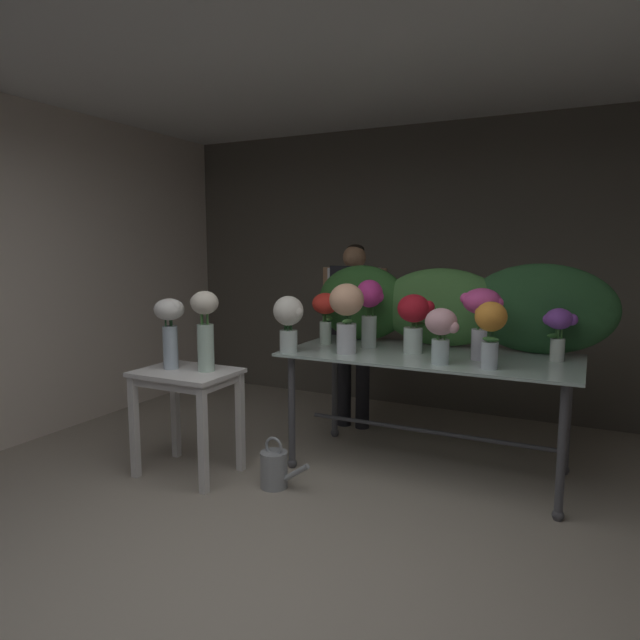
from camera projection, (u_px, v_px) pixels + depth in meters
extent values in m
plane|color=#9E9384|center=(372.00, 469.00, 3.97)|extent=(7.72, 7.72, 0.00)
cube|color=#5B564C|center=(439.00, 269.00, 5.35)|extent=(5.57, 0.12, 2.73)
cube|color=beige|center=(85.00, 271.00, 5.01)|extent=(0.12, 3.63, 2.73)
cube|color=silver|center=(377.00, 59.00, 3.60)|extent=(5.69, 3.63, 0.12)
cube|color=#AFC6BE|center=(429.00, 355.00, 3.83)|extent=(1.97, 0.93, 0.02)
cylinder|color=#4C4C51|center=(292.00, 412.00, 3.94)|extent=(0.05, 0.05, 0.82)
sphere|color=#4C4C51|center=(292.00, 463.00, 4.00)|extent=(0.07, 0.07, 0.07)
cylinder|color=#4C4C51|center=(562.00, 452.00, 3.17)|extent=(0.05, 0.05, 0.82)
sphere|color=#4C4C51|center=(558.00, 515.00, 3.22)|extent=(0.07, 0.07, 0.07)
cylinder|color=#4C4C51|center=(335.00, 388.00, 4.60)|extent=(0.05, 0.05, 0.82)
sphere|color=#4C4C51|center=(335.00, 433.00, 4.65)|extent=(0.07, 0.07, 0.07)
cylinder|color=#4C4C51|center=(567.00, 417.00, 3.82)|extent=(0.05, 0.05, 0.82)
sphere|color=#4C4C51|center=(564.00, 470.00, 3.87)|extent=(0.07, 0.07, 0.07)
cylinder|color=#4C4C51|center=(427.00, 431.00, 3.90)|extent=(1.77, 0.03, 0.03)
cube|color=white|center=(186.00, 373.00, 3.79)|extent=(0.66, 0.50, 0.03)
cube|color=white|center=(187.00, 379.00, 3.80)|extent=(0.60, 0.44, 0.06)
cube|color=white|center=(134.00, 427.00, 3.79)|extent=(0.05, 0.05, 0.71)
cube|color=white|center=(203.00, 440.00, 3.53)|extent=(0.05, 0.05, 0.71)
cube|color=white|center=(175.00, 411.00, 4.16)|extent=(0.05, 0.05, 0.71)
cube|color=white|center=(240.00, 422.00, 3.90)|extent=(0.05, 0.05, 0.71)
cylinder|color=#232328|center=(344.00, 378.00, 4.89)|extent=(0.12, 0.12, 0.85)
cylinder|color=#232328|center=(363.00, 380.00, 4.82)|extent=(0.12, 0.12, 0.85)
cube|color=silver|center=(354.00, 300.00, 4.76)|extent=(0.41, 0.22, 0.55)
cube|color=black|center=(349.00, 306.00, 4.66)|extent=(0.35, 0.02, 0.67)
cylinder|color=#936B4C|center=(328.00, 299.00, 4.87)|extent=(0.09, 0.09, 0.55)
cylinder|color=#936B4C|center=(381.00, 301.00, 4.65)|extent=(0.09, 0.09, 0.55)
sphere|color=#936B4C|center=(354.00, 257.00, 4.71)|extent=(0.20, 0.20, 0.20)
ellipsoid|color=black|center=(355.00, 250.00, 4.72)|extent=(0.15, 0.15, 0.09)
ellipsoid|color=#2D6028|center=(362.00, 303.00, 4.38)|extent=(0.75, 0.32, 0.59)
ellipsoid|color=#477F3D|center=(441.00, 307.00, 4.10)|extent=(0.95, 0.29, 0.58)
ellipsoid|color=#28562D|center=(540.00, 309.00, 3.80)|extent=(0.99, 0.23, 0.62)
cylinder|color=silver|center=(440.00, 352.00, 3.49)|extent=(0.11, 0.11, 0.16)
cylinder|color=#9EBCB2|center=(440.00, 359.00, 3.50)|extent=(0.10, 0.10, 0.07)
cylinder|color=#387033|center=(444.00, 347.00, 3.47)|extent=(0.01, 0.01, 0.21)
cylinder|color=#387033|center=(440.00, 346.00, 3.51)|extent=(0.01, 0.01, 0.21)
cylinder|color=#387033|center=(437.00, 346.00, 3.48)|extent=(0.01, 0.01, 0.21)
ellipsoid|color=#EFB2BC|center=(441.00, 322.00, 3.46)|extent=(0.20, 0.20, 0.17)
sphere|color=#EFB2BC|center=(453.00, 327.00, 3.41)|extent=(0.08, 0.08, 0.08)
cylinder|color=silver|center=(346.00, 338.00, 3.84)|extent=(0.14, 0.14, 0.21)
cylinder|color=#9EBCB2|center=(346.00, 347.00, 3.85)|extent=(0.13, 0.13, 0.09)
cylinder|color=#28562D|center=(351.00, 331.00, 3.82)|extent=(0.01, 0.01, 0.30)
cylinder|color=#28562D|center=(347.00, 330.00, 3.86)|extent=(0.01, 0.01, 0.30)
cylinder|color=#28562D|center=(343.00, 330.00, 3.84)|extent=(0.01, 0.01, 0.30)
cylinder|color=#28562D|center=(346.00, 331.00, 3.81)|extent=(0.01, 0.01, 0.30)
ellipsoid|color=#F4B78E|center=(347.00, 300.00, 3.80)|extent=(0.24, 0.24, 0.22)
ellipsoid|color=#477F3D|center=(347.00, 321.00, 3.79)|extent=(0.07, 0.11, 0.03)
cylinder|color=silver|center=(369.00, 332.00, 4.06)|extent=(0.11, 0.11, 0.23)
cylinder|color=#9EBCB2|center=(369.00, 340.00, 4.07)|extent=(0.10, 0.10, 0.10)
cylinder|color=#2D6028|center=(372.00, 324.00, 4.04)|extent=(0.01, 0.01, 0.33)
cylinder|color=#2D6028|center=(369.00, 324.00, 4.07)|extent=(0.01, 0.01, 0.33)
cylinder|color=#2D6028|center=(366.00, 324.00, 4.05)|extent=(0.01, 0.01, 0.33)
ellipsoid|color=#D1338E|center=(369.00, 294.00, 4.03)|extent=(0.20, 0.20, 0.20)
sphere|color=#D1338E|center=(360.00, 295.00, 4.06)|extent=(0.10, 0.10, 0.10)
sphere|color=#D1338E|center=(377.00, 297.00, 4.01)|extent=(0.10, 0.10, 0.10)
cylinder|color=silver|center=(489.00, 355.00, 3.35)|extent=(0.10, 0.10, 0.17)
cylinder|color=#9EBCB2|center=(489.00, 363.00, 3.36)|extent=(0.09, 0.09, 0.07)
cylinder|color=#28562D|center=(493.00, 347.00, 3.34)|extent=(0.01, 0.01, 0.26)
cylinder|color=#28562D|center=(488.00, 346.00, 3.37)|extent=(0.01, 0.01, 0.26)
cylinder|color=#28562D|center=(488.00, 347.00, 3.33)|extent=(0.01, 0.01, 0.26)
ellipsoid|color=orange|center=(491.00, 317.00, 3.32)|extent=(0.19, 0.19, 0.18)
sphere|color=orange|center=(480.00, 312.00, 3.34)|extent=(0.06, 0.06, 0.06)
ellipsoid|color=#387033|center=(491.00, 339.00, 3.31)|extent=(0.11, 0.06, 0.03)
cylinder|color=silver|center=(480.00, 345.00, 3.62)|extent=(0.12, 0.12, 0.20)
cylinder|color=#9EBCB2|center=(480.00, 353.00, 3.63)|extent=(0.11, 0.11, 0.08)
cylinder|color=#2D6028|center=(485.00, 334.00, 3.59)|extent=(0.01, 0.01, 0.32)
cylinder|color=#2D6028|center=(478.00, 333.00, 3.64)|extent=(0.01, 0.01, 0.32)
cylinder|color=#2D6028|center=(477.00, 334.00, 3.60)|extent=(0.01, 0.01, 0.32)
ellipsoid|color=#E54C9E|center=(482.00, 301.00, 3.58)|extent=(0.25, 0.25, 0.17)
sphere|color=#E54C9E|center=(466.00, 298.00, 3.60)|extent=(0.07, 0.07, 0.07)
sphere|color=#E54C9E|center=(498.00, 303.00, 3.53)|extent=(0.08, 0.08, 0.08)
cylinder|color=silver|center=(289.00, 341.00, 3.88)|extent=(0.12, 0.12, 0.16)
cylinder|color=#9EBCB2|center=(289.00, 347.00, 3.89)|extent=(0.11, 0.11, 0.07)
cylinder|color=#28562D|center=(291.00, 336.00, 3.87)|extent=(0.01, 0.01, 0.22)
cylinder|color=#28562D|center=(290.00, 335.00, 3.89)|extent=(0.01, 0.01, 0.22)
cylinder|color=#28562D|center=(285.00, 335.00, 3.89)|extent=(0.01, 0.01, 0.22)
cylinder|color=#28562D|center=(288.00, 336.00, 3.86)|extent=(0.01, 0.01, 0.22)
ellipsoid|color=white|center=(288.00, 311.00, 3.86)|extent=(0.21, 0.21, 0.21)
sphere|color=white|center=(283.00, 312.00, 3.90)|extent=(0.10, 0.10, 0.10)
sphere|color=white|center=(297.00, 312.00, 3.81)|extent=(0.08, 0.08, 0.08)
ellipsoid|color=#2D6028|center=(287.00, 326.00, 3.91)|extent=(0.10, 0.10, 0.03)
cylinder|color=silver|center=(413.00, 340.00, 3.86)|extent=(0.13, 0.13, 0.18)
cylinder|color=#9EBCB2|center=(413.00, 347.00, 3.86)|extent=(0.12, 0.12, 0.07)
cylinder|color=#477F3D|center=(416.00, 334.00, 3.85)|extent=(0.01, 0.01, 0.24)
cylinder|color=#477F3D|center=(413.00, 334.00, 3.87)|extent=(0.01, 0.01, 0.24)
cylinder|color=#477F3D|center=(411.00, 334.00, 3.84)|extent=(0.01, 0.01, 0.24)
ellipsoid|color=red|center=(414.00, 308.00, 3.83)|extent=(0.22, 0.22, 0.20)
sphere|color=red|center=(405.00, 311.00, 3.85)|extent=(0.08, 0.08, 0.08)
sphere|color=red|center=(429.00, 307.00, 3.81)|extent=(0.08, 0.08, 0.08)
ellipsoid|color=#2D6028|center=(419.00, 324.00, 3.86)|extent=(0.10, 0.10, 0.03)
cylinder|color=silver|center=(557.00, 350.00, 3.58)|extent=(0.09, 0.09, 0.15)
cylinder|color=#9EBCB2|center=(557.00, 356.00, 3.58)|extent=(0.08, 0.08, 0.06)
cylinder|color=#477F3D|center=(561.00, 343.00, 3.56)|extent=(0.01, 0.01, 0.23)
cylinder|color=#477F3D|center=(558.00, 342.00, 3.59)|extent=(0.01, 0.01, 0.23)
cylinder|color=#477F3D|center=(556.00, 342.00, 3.58)|extent=(0.01, 0.01, 0.23)
cylinder|color=#477F3D|center=(558.00, 343.00, 3.56)|extent=(0.01, 0.01, 0.23)
ellipsoid|color=purple|center=(559.00, 319.00, 3.55)|extent=(0.17, 0.17, 0.14)
sphere|color=purple|center=(549.00, 319.00, 3.58)|extent=(0.08, 0.08, 0.08)
sphere|color=purple|center=(572.00, 320.00, 3.53)|extent=(0.08, 0.08, 0.08)
ellipsoid|color=#2D6028|center=(553.00, 336.00, 3.55)|extent=(0.10, 0.10, 0.03)
cylinder|color=silver|center=(325.00, 333.00, 4.23)|extent=(0.09, 0.09, 0.17)
cylinder|color=#9EBCB2|center=(325.00, 339.00, 4.23)|extent=(0.08, 0.08, 0.07)
cylinder|color=#387033|center=(327.00, 326.00, 4.21)|extent=(0.01, 0.01, 0.25)
cylinder|color=#387033|center=(325.00, 326.00, 4.24)|extent=(0.01, 0.01, 0.25)
cylinder|color=#387033|center=(324.00, 326.00, 4.21)|extent=(0.01, 0.01, 0.25)
ellipsoid|color=red|center=(326.00, 304.00, 4.20)|extent=(0.20, 0.20, 0.16)
sphere|color=red|center=(319.00, 302.00, 4.22)|extent=(0.08, 0.08, 0.08)
sphere|color=red|center=(333.00, 302.00, 4.18)|extent=(0.07, 0.07, 0.07)
ellipsoid|color=#477F3D|center=(329.00, 319.00, 4.22)|extent=(0.05, 0.10, 0.03)
cylinder|color=silver|center=(170.00, 347.00, 3.83)|extent=(0.10, 0.10, 0.30)
cylinder|color=#9EBCB2|center=(171.00, 359.00, 3.84)|extent=(0.09, 0.09, 0.13)
cylinder|color=#28562D|center=(172.00, 342.00, 3.82)|extent=(0.01, 0.01, 0.36)
cylinder|color=#28562D|center=(171.00, 341.00, 3.85)|extent=(0.01, 0.01, 0.36)
cylinder|color=#28562D|center=(166.00, 342.00, 3.81)|extent=(0.01, 0.01, 0.36)
ellipsoid|color=white|center=(169.00, 309.00, 3.80)|extent=(0.21, 0.21, 0.15)
sphere|color=white|center=(161.00, 311.00, 3.84)|extent=(0.09, 0.09, 0.09)
sphere|color=white|center=(175.00, 307.00, 3.76)|extent=(0.09, 0.09, 0.09)
cylinder|color=silver|center=(206.00, 348.00, 3.76)|extent=(0.11, 0.11, 0.32)
cylinder|color=#9EBCB2|center=(206.00, 361.00, 3.77)|extent=(0.10, 0.10, 0.14)
cylinder|color=#477F3D|center=(208.00, 340.00, 3.73)|extent=(0.01, 0.01, 0.41)
cylinder|color=#477F3D|center=(208.00, 339.00, 3.77)|extent=(0.01, 0.01, 0.41)
cylinder|color=#477F3D|center=(203.00, 340.00, 3.76)|extent=(0.01, 0.01, 0.41)
cylinder|color=#477F3D|center=(202.00, 340.00, 3.73)|extent=(0.01, 0.01, 0.41)
ellipsoid|color=silver|center=(205.00, 303.00, 3.72)|extent=(0.19, 0.19, 0.16)
sphere|color=silver|center=(198.00, 302.00, 3.77)|extent=(0.10, 0.10, 0.10)
sphere|color=silver|center=(213.00, 303.00, 3.71)|extent=(0.06, 0.06, 0.06)
cylinder|color=#999EA3|center=(274.00, 469.00, 3.65)|extent=(0.18, 0.18, 0.24)
cylinder|color=#999EA3|center=(297.00, 472.00, 3.58)|extent=(0.18, 0.04, 0.14)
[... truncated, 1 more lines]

